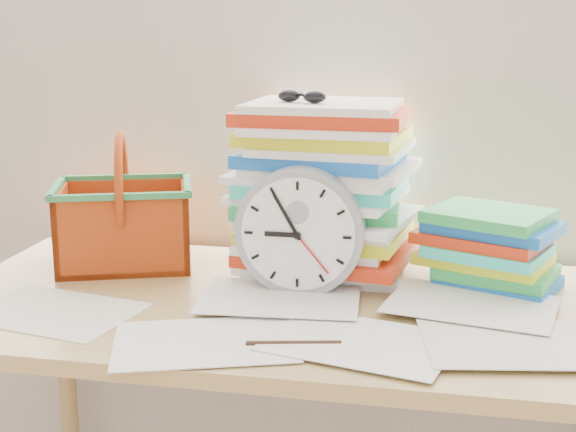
% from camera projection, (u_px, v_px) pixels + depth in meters
% --- Properties ---
extents(curtain, '(2.40, 0.01, 2.50)m').
position_uv_depth(curtain, '(326.00, 13.00, 1.80)').
color(curtain, beige).
rests_on(curtain, room_shell).
extents(desk, '(1.40, 0.70, 0.75)m').
position_uv_depth(desk, '(294.00, 337.00, 1.58)').
color(desk, tan).
rests_on(desk, ground).
extents(paper_stack, '(0.39, 0.33, 0.37)m').
position_uv_depth(paper_stack, '(325.00, 188.00, 1.71)').
color(paper_stack, white).
rests_on(paper_stack, desk).
extents(clock, '(0.26, 0.05, 0.26)m').
position_uv_depth(clock, '(300.00, 231.00, 1.58)').
color(clock, gray).
rests_on(clock, desk).
extents(sunglasses, '(0.15, 0.14, 0.03)m').
position_uv_depth(sunglasses, '(302.00, 96.00, 1.64)').
color(sunglasses, black).
rests_on(sunglasses, paper_stack).
extents(book_stack, '(0.32, 0.28, 0.16)m').
position_uv_depth(book_stack, '(491.00, 249.00, 1.63)').
color(book_stack, white).
rests_on(book_stack, desk).
extents(basket, '(0.35, 0.31, 0.29)m').
position_uv_depth(basket, '(123.00, 200.00, 1.77)').
color(basket, '#C04612').
rests_on(basket, desk).
extents(pen, '(0.16, 0.04, 0.01)m').
position_uv_depth(pen, '(294.00, 344.00, 1.34)').
color(pen, black).
rests_on(pen, desk).
extents(scattered_papers, '(1.26, 0.42, 0.02)m').
position_uv_depth(scattered_papers, '(294.00, 298.00, 1.56)').
color(scattered_papers, white).
rests_on(scattered_papers, desk).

